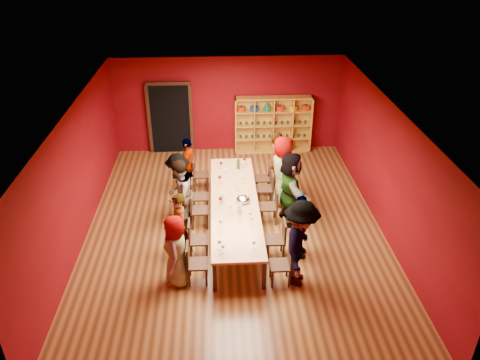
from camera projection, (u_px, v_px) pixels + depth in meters
name	position (u px, v px, depth m)	size (l,w,h in m)	color
room_shell	(234.00, 173.00, 10.56)	(7.10, 9.10, 3.04)	brown
tasting_table	(235.00, 203.00, 10.95)	(1.10, 4.50, 0.75)	tan
doorway	(170.00, 118.00, 14.54)	(1.40, 0.17, 2.30)	black
shelving_unit	(273.00, 122.00, 14.65)	(2.40, 0.40, 1.80)	gold
chair_person_left_0	(194.00, 261.00, 9.38)	(0.42, 0.42, 0.89)	black
person_left_0	(176.00, 251.00, 9.23)	(0.76, 0.42, 1.56)	#15163C
chair_person_left_1	(195.00, 238.00, 10.09)	(0.42, 0.42, 0.89)	black
person_left_1	(179.00, 227.00, 9.94)	(0.57, 0.42, 1.57)	#5F86C3
chair_person_left_2	(196.00, 208.00, 11.13)	(0.42, 0.42, 0.89)	black
person_left_2	(179.00, 195.00, 10.93)	(0.86, 0.47, 1.76)	#D79093
chair_person_left_3	(197.00, 195.00, 11.69)	(0.42, 0.42, 0.89)	black
person_left_3	(179.00, 184.00, 11.52)	(1.04, 0.43, 1.62)	#121433
chair_person_left_4	(198.00, 173.00, 12.71)	(0.42, 0.42, 0.89)	black
person_left_4	(188.00, 164.00, 12.57)	(0.89, 0.40, 1.52)	#5779B4
chair_person_right_0	(284.00, 262.00, 9.36)	(0.42, 0.42, 0.89)	black
person_right_0	(300.00, 244.00, 9.16)	(1.22, 0.50, 1.88)	#6090C7
chair_person_right_1	(279.00, 237.00, 10.11)	(0.42, 0.42, 0.89)	black
person_right_1	(300.00, 227.00, 10.00)	(0.88, 0.40, 1.51)	#6087C6
chair_person_right_2	(272.00, 204.00, 11.29)	(0.42, 0.42, 0.89)	black
person_right_2	(290.00, 188.00, 11.10)	(1.72, 0.49, 1.85)	#121933
chair_person_right_3	(268.00, 186.00, 12.05)	(0.42, 0.42, 0.89)	black
person_right_3	(283.00, 171.00, 11.85)	(0.91, 0.50, 1.87)	#CC8995
chair_person_right_4	(266.00, 176.00, 12.54)	(0.42, 0.42, 0.89)	black
person_right_4	(277.00, 163.00, 12.36)	(0.65, 0.47, 1.77)	#46464A
wine_glass_0	(231.00, 207.00, 10.47)	(0.07, 0.07, 0.18)	white
wine_glass_1	(254.00, 243.00, 9.28)	(0.08, 0.08, 0.19)	white
wine_glass_2	(237.00, 188.00, 11.20)	(0.07, 0.07, 0.19)	white
wine_glass_3	(249.00, 195.00, 10.90)	(0.07, 0.07, 0.18)	white
wine_glass_4	(221.00, 222.00, 9.93)	(0.08, 0.08, 0.19)	white
wine_glass_5	(223.00, 194.00, 10.94)	(0.08, 0.08, 0.20)	white
wine_glass_6	(220.00, 242.00, 9.26)	(0.09, 0.09, 0.21)	white
wine_glass_7	(223.00, 247.00, 9.16)	(0.08, 0.08, 0.19)	white
wine_glass_8	(222.00, 180.00, 11.55)	(0.07, 0.07, 0.18)	white
wine_glass_9	(220.00, 199.00, 10.71)	(0.09, 0.09, 0.22)	white
wine_glass_10	(252.00, 219.00, 10.05)	(0.07, 0.07, 0.18)	white
wine_glass_11	(221.00, 161.00, 12.46)	(0.07, 0.07, 0.18)	white
wine_glass_12	(220.00, 177.00, 11.62)	(0.09, 0.09, 0.21)	white
wine_glass_13	(244.00, 177.00, 11.66)	(0.08, 0.08, 0.20)	white
wine_glass_14	(221.00, 163.00, 12.31)	(0.08, 0.08, 0.20)	white
wine_glass_15	(244.00, 159.00, 12.51)	(0.09, 0.09, 0.22)	white
wine_glass_16	(250.00, 214.00, 10.21)	(0.07, 0.07, 0.18)	white
wine_glass_17	(243.00, 163.00, 12.33)	(0.08, 0.08, 0.20)	white
wine_glass_18	(226.00, 170.00, 11.95)	(0.08, 0.08, 0.21)	white
spittoon_bowl	(243.00, 199.00, 10.85)	(0.32, 0.32, 0.18)	silver
carafe_a	(223.00, 198.00, 10.81)	(0.13, 0.13, 0.27)	white
carafe_b	(240.00, 209.00, 10.41)	(0.11, 0.11, 0.27)	white
wine_bottle	(238.00, 164.00, 12.30)	(0.09, 0.09, 0.34)	#153B1C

